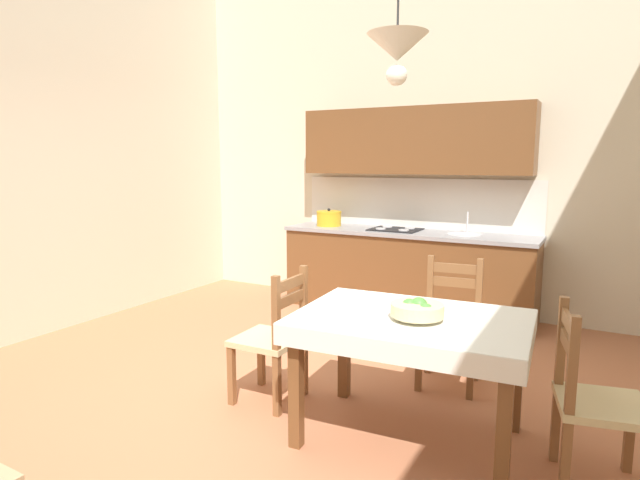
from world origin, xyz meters
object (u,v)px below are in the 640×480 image
object	(u,v)px
dining_chair_window_side	(593,402)
fruit_bowl	(417,310)
pendant_lamp	(397,49)
kitchen_cabinetry	(408,234)
dining_chair_tv_side	(273,339)
dining_chair_kitchen_side	(450,326)
dining_table	(411,338)

from	to	relation	value
dining_chair_window_side	fruit_bowl	distance (m)	0.98
dining_chair_window_side	pendant_lamp	distance (m)	2.05
kitchen_cabinetry	dining_chair_tv_side	bearing A→B (deg)	-91.47
dining_chair_kitchen_side	dining_chair_tv_side	bearing A→B (deg)	-138.38
dining_chair_kitchen_side	pendant_lamp	distance (m)	2.06
dining_table	dining_chair_tv_side	world-z (taller)	dining_chair_tv_side
dining_table	dining_chair_kitchen_side	xyz separation A→B (m)	(-0.00, 0.90, -0.18)
dining_chair_window_side	fruit_bowl	world-z (taller)	dining_chair_window_side
kitchen_cabinetry	pendant_lamp	xyz separation A→B (m)	(0.85, -2.69, 1.36)
dining_chair_tv_side	dining_chair_window_side	xyz separation A→B (m)	(1.94, -0.02, 0.00)
kitchen_cabinetry	fruit_bowl	bearing A→B (deg)	-69.50
dining_chair_window_side	kitchen_cabinetry	bearing A→B (deg)	126.56
fruit_bowl	pendant_lamp	bearing A→B (deg)	-141.68
dining_chair_window_side	dining_chair_kitchen_side	world-z (taller)	same
dining_chair_tv_side	pendant_lamp	distance (m)	2.00
fruit_bowl	pendant_lamp	distance (m)	1.41
dining_table	dining_chair_kitchen_side	bearing A→B (deg)	90.22
kitchen_cabinetry	dining_table	world-z (taller)	kitchen_cabinetry
dining_table	dining_chair_kitchen_side	distance (m)	0.92
kitchen_cabinetry	dining_chair_window_side	bearing A→B (deg)	-53.44
dining_table	dining_chair_window_side	xyz separation A→B (m)	(0.96, 0.01, -0.18)
kitchen_cabinetry	fruit_bowl	size ratio (longest dim) A/B	9.00
dining_chair_kitchen_side	fruit_bowl	xyz separation A→B (m)	(0.06, -0.96, 0.37)
dining_chair_kitchen_side	fruit_bowl	world-z (taller)	dining_chair_kitchen_side
dining_table	fruit_bowl	bearing A→B (deg)	-46.94
dining_chair_kitchen_side	pendant_lamp	bearing A→B (deg)	-93.40
dining_table	dining_chair_kitchen_side	size ratio (longest dim) A/B	1.48
fruit_bowl	pendant_lamp	size ratio (longest dim) A/B	0.37
kitchen_cabinetry	dining_chair_window_side	xyz separation A→B (m)	(1.88, -2.53, -0.41)
dining_table	kitchen_cabinetry	bearing A→B (deg)	109.88
dining_chair_window_side	fruit_bowl	size ratio (longest dim) A/B	3.10
kitchen_cabinetry	dining_chair_kitchen_side	world-z (taller)	kitchen_cabinetry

